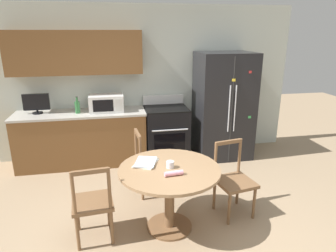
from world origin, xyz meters
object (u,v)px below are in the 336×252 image
at_px(dining_chair_right, 234,181).
at_px(candle_glass, 170,165).
at_px(countertop_tv, 36,103).
at_px(counter_bottle, 77,107).
at_px(oven_range, 166,133).
at_px(microwave, 106,103).
at_px(dining_chair_left, 93,203).
at_px(dining_chair_far, 150,164).
at_px(refrigerator, 223,106).

bearing_deg(dining_chair_right, candle_glass, -0.74).
height_order(countertop_tv, counter_bottle, countertop_tv).
xyz_separation_m(oven_range, microwave, (-0.99, 0.03, 0.57)).
bearing_deg(candle_glass, dining_chair_left, -176.47).
xyz_separation_m(dining_chair_left, dining_chair_far, (0.72, 0.87, 0.00)).
distance_m(refrigerator, counter_bottle, 2.46).
bearing_deg(microwave, countertop_tv, 177.00).
distance_m(counter_bottle, candle_glass, 2.27).
height_order(counter_bottle, dining_chair_right, counter_bottle).
bearing_deg(refrigerator, dining_chair_right, -106.19).
xyz_separation_m(oven_range, dining_chair_far, (-0.44, -1.14, -0.03)).
height_order(dining_chair_right, dining_chair_left, same).
distance_m(countertop_tv, dining_chair_far, 2.15).
bearing_deg(refrigerator, dining_chair_far, -142.96).
distance_m(dining_chair_left, candle_glass, 0.91).
xyz_separation_m(dining_chair_right, candle_glass, (-0.81, -0.14, 0.35)).
relative_size(countertop_tv, dining_chair_left, 0.44).
xyz_separation_m(countertop_tv, dining_chair_left, (0.92, -2.10, -0.64)).
distance_m(refrigerator, oven_range, 1.10).
xyz_separation_m(countertop_tv, dining_chair_far, (1.65, -1.23, -0.64)).
bearing_deg(counter_bottle, microwave, 4.83).
distance_m(countertop_tv, counter_bottle, 0.64).
xyz_separation_m(countertop_tv, counter_bottle, (0.63, -0.10, -0.07)).
relative_size(dining_chair_right, dining_chair_left, 1.00).
relative_size(microwave, dining_chair_right, 0.61).
height_order(refrigerator, microwave, refrigerator).
bearing_deg(dining_chair_left, microwave, 79.78).
distance_m(oven_range, counter_bottle, 1.55).
bearing_deg(dining_chair_right, refrigerator, -116.62).
xyz_separation_m(oven_range, candle_glass, (-0.32, -1.96, 0.31)).
bearing_deg(countertop_tv, dining_chair_far, -36.69).
xyz_separation_m(dining_chair_right, dining_chair_far, (-0.93, 0.68, 0.00)).
xyz_separation_m(dining_chair_left, candle_glass, (0.84, 0.05, 0.35)).
distance_m(oven_range, candle_glass, 2.01).
xyz_separation_m(microwave, dining_chair_left, (-0.17, -2.04, -0.60)).
height_order(refrigerator, counter_bottle, refrigerator).
xyz_separation_m(counter_bottle, dining_chair_right, (1.94, -1.81, -0.57)).
xyz_separation_m(dining_chair_far, candle_glass, (0.12, -0.82, 0.35)).
distance_m(dining_chair_left, dining_chair_far, 1.13).
bearing_deg(candle_glass, oven_range, 80.78).
relative_size(countertop_tv, dining_chair_far, 0.44).
height_order(dining_chair_far, candle_glass, dining_chair_far).
bearing_deg(dining_chair_left, candle_glass, -1.95).
relative_size(refrigerator, dining_chair_far, 2.03).
bearing_deg(counter_bottle, dining_chair_right, -42.98).
bearing_deg(dining_chair_right, microwave, -61.69).
distance_m(microwave, dining_chair_left, 2.13).
relative_size(refrigerator, microwave, 3.33).
bearing_deg(counter_bottle, oven_range, 0.46).
bearing_deg(microwave, oven_range, -1.57).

